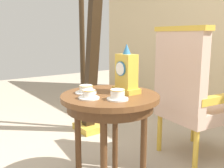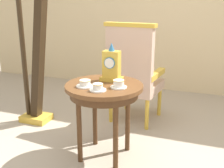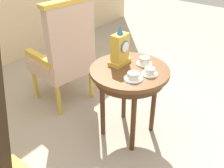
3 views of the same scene
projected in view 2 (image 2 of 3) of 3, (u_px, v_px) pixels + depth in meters
ground_plane at (96, 156)px, 2.53m from camera, size 10.00×10.00×0.00m
side_table at (104, 94)px, 2.38m from camera, size 0.66×0.66×0.68m
teacup_left at (85, 84)px, 2.28m from camera, size 0.15×0.15×0.06m
teacup_right at (98, 88)px, 2.18m from camera, size 0.13×0.13×0.06m
teacup_center at (119, 84)px, 2.26m from camera, size 0.13×0.13×0.07m
mantel_clock at (112, 66)px, 2.42m from camera, size 0.19×0.11×0.34m
armchair at (133, 72)px, 3.09m from camera, size 0.60×0.59×1.14m
harp at (34, 64)px, 3.07m from camera, size 0.40×0.24×1.72m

